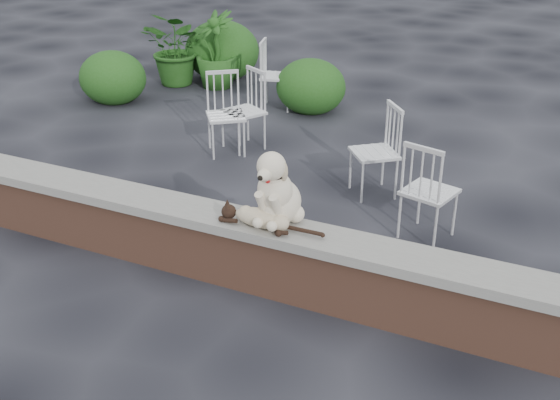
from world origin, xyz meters
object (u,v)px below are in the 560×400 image
at_px(chair_d, 374,151).
at_px(potted_plant_b, 216,50).
at_px(cat, 262,217).
at_px(chair_e, 277,75).
at_px(chair_c, 430,190).
at_px(chair_a, 226,115).
at_px(potted_plant_a, 178,48).
at_px(dog, 280,184).
at_px(chair_b, 243,110).

relative_size(chair_d, potted_plant_b, 0.82).
height_order(cat, chair_e, chair_e).
xyz_separation_m(chair_c, potted_plant_b, (-4.08, 3.29, 0.10)).
xyz_separation_m(chair_a, chair_e, (-0.18, 1.75, 0.00)).
height_order(chair_d, potted_plant_a, potted_plant_a).
bearing_deg(chair_c, chair_a, -6.49).
distance_m(cat, chair_c, 1.73).
height_order(chair_a, chair_c, same).
bearing_deg(chair_d, dog, -42.91).
xyz_separation_m(dog, chair_c, (0.87, 1.29, -0.42)).
bearing_deg(chair_b, chair_a, -87.94).
relative_size(chair_d, potted_plant_a, 0.84).
distance_m(chair_d, potted_plant_a, 4.66).
bearing_deg(chair_c, potted_plant_a, -19.60).
distance_m(cat, potted_plant_b, 5.67).
xyz_separation_m(chair_b, potted_plant_a, (-2.14, 1.93, 0.09)).
distance_m(potted_plant_a, potted_plant_b, 0.60).
bearing_deg(cat, chair_d, 86.53).
relative_size(cat, chair_a, 1.06).
distance_m(chair_a, potted_plant_a, 2.95).
xyz_separation_m(chair_e, potted_plant_b, (-1.26, 0.53, 0.10)).
relative_size(dog, potted_plant_a, 0.56).
relative_size(potted_plant_a, potted_plant_b, 0.98).
bearing_deg(dog, cat, -115.66).
relative_size(cat, potted_plant_b, 0.88).
height_order(cat, potted_plant_a, potted_plant_a).
relative_size(cat, chair_e, 1.06).
distance_m(chair_e, chair_c, 3.94).
relative_size(chair_c, potted_plant_b, 0.82).
xyz_separation_m(dog, chair_e, (-1.95, 4.05, -0.42)).
distance_m(chair_e, potted_plant_b, 1.37).
distance_m(chair_c, potted_plant_a, 5.63).
relative_size(dog, cat, 0.63).
relative_size(dog, chair_d, 0.67).
distance_m(chair_b, chair_e, 1.56).
height_order(cat, chair_a, chair_a).
bearing_deg(potted_plant_a, dog, -49.47).
distance_m(chair_b, potted_plant_a, 2.88).
distance_m(chair_a, potted_plant_b, 2.70).
relative_size(cat, potted_plant_a, 0.89).
height_order(dog, chair_e, dog).
xyz_separation_m(cat, chair_d, (0.22, 2.10, -0.20)).
xyz_separation_m(cat, chair_a, (-1.69, 2.45, -0.20)).
bearing_deg(chair_b, chair_d, 11.74).
bearing_deg(chair_c, chair_e, -29.97).
distance_m(chair_d, chair_c, 0.99).
height_order(chair_b, potted_plant_b, potted_plant_b).
relative_size(chair_b, potted_plant_a, 0.84).
height_order(chair_a, chair_e, same).
xyz_separation_m(dog, cat, (-0.08, -0.15, -0.23)).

